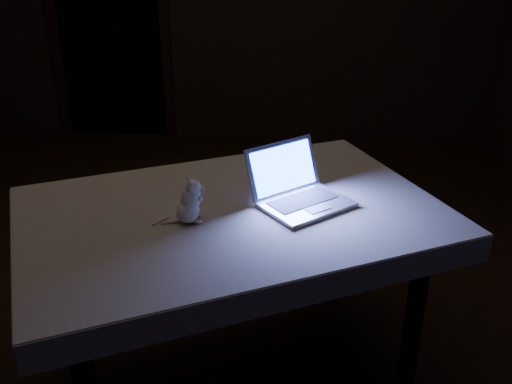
# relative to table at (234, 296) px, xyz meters

# --- Properties ---
(floor) EXTENTS (5.00, 5.00, 0.00)m
(floor) POSITION_rel_table_xyz_m (-0.25, 0.59, -0.39)
(floor) COLOR black
(floor) RESTS_ON ground
(doorway) EXTENTS (1.06, 0.36, 2.13)m
(doorway) POSITION_rel_table_xyz_m (-1.35, 3.09, 0.67)
(doorway) COLOR black
(doorway) RESTS_ON back_wall
(table) EXTENTS (1.73, 1.47, 0.79)m
(table) POSITION_rel_table_xyz_m (0.00, 0.00, 0.00)
(table) COLOR black
(table) RESTS_ON floor
(tablecloth) EXTENTS (1.90, 1.75, 0.10)m
(tablecloth) POSITION_rel_table_xyz_m (-0.08, -0.03, 0.35)
(tablecloth) COLOR beige
(tablecloth) RESTS_ON table
(laptop) EXTENTS (0.44, 0.43, 0.22)m
(laptop) POSITION_rel_table_xyz_m (0.29, 0.04, 0.51)
(laptop) COLOR #A7A6AB
(laptop) RESTS_ON tablecloth
(plush_mouse) EXTENTS (0.17, 0.17, 0.17)m
(plush_mouse) POSITION_rel_table_xyz_m (-0.15, -0.11, 0.49)
(plush_mouse) COLOR white
(plush_mouse) RESTS_ON tablecloth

